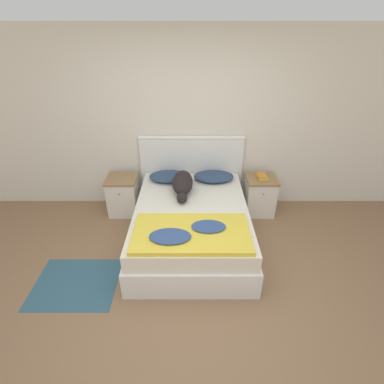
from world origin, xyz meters
name	(u,v)px	position (x,y,z in m)	size (l,w,h in m)	color
ground_plane	(188,308)	(0.00, 0.00, 0.00)	(16.00, 16.00, 0.00)	#896647
wall_back	(189,124)	(0.00, 2.13, 1.27)	(9.00, 0.06, 2.55)	silver
bed	(192,225)	(0.04, 1.07, 0.27)	(1.45, 1.92, 0.55)	white
headboard	(192,170)	(0.04, 2.06, 0.58)	(1.53, 0.06, 1.12)	white
nightstand_left	(124,195)	(-0.98, 1.80, 0.29)	(0.44, 0.45, 0.58)	silver
nightstand_right	(260,195)	(1.06, 1.80, 0.29)	(0.44, 0.45, 0.58)	silver
pillow_left	(170,176)	(-0.28, 1.80, 0.60)	(0.57, 0.37, 0.11)	navy
pillow_right	(214,176)	(0.36, 1.80, 0.60)	(0.57, 0.37, 0.11)	navy
quilt	(191,233)	(0.03, 0.50, 0.58)	(1.25, 0.69, 0.09)	yellow
dog	(183,183)	(-0.08, 1.48, 0.66)	(0.27, 0.79, 0.24)	black
book_stack	(263,176)	(1.06, 1.81, 0.60)	(0.15, 0.23, 0.05)	gold
rug	(77,283)	(-1.25, 0.33, 0.00)	(0.92, 0.77, 0.00)	#335B70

